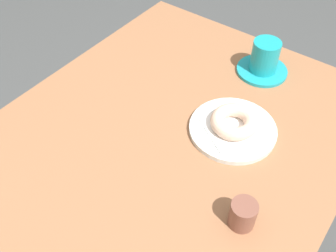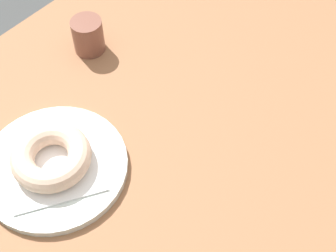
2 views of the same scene
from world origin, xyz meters
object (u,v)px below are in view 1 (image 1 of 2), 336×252
(donut_sugar_ring, at_px, (234,122))
(sugar_jar, at_px, (243,214))
(plate_sugar_ring, at_px, (233,129))
(coffee_cup, at_px, (264,60))

(donut_sugar_ring, xyz_separation_m, sugar_jar, (0.19, 0.13, -0.00))
(sugar_jar, bearing_deg, donut_sugar_ring, -146.13)
(plate_sugar_ring, distance_m, donut_sugar_ring, 0.02)
(donut_sugar_ring, bearing_deg, coffee_cup, -168.90)
(donut_sugar_ring, distance_m, sugar_jar, 0.23)
(donut_sugar_ring, bearing_deg, sugar_jar, 33.87)
(donut_sugar_ring, xyz_separation_m, coffee_cup, (-0.23, -0.04, 0.01))
(plate_sugar_ring, distance_m, sugar_jar, 0.23)
(coffee_cup, xyz_separation_m, sugar_jar, (0.41, 0.17, -0.01))
(coffee_cup, bearing_deg, donut_sugar_ring, 11.10)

